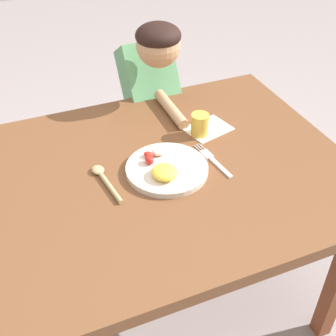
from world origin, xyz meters
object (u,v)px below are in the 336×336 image
at_px(plate, 166,169).
at_px(spoon, 104,179).
at_px(person, 150,115).
at_px(drinking_cup, 200,125).
at_px(fork, 213,160).

distance_m(plate, spoon, 0.19).
xyz_separation_m(plate, person, (0.15, 0.55, -0.16)).
bearing_deg(drinking_cup, spoon, -162.95).
distance_m(plate, drinking_cup, 0.24).
height_order(fork, spoon, spoon).
xyz_separation_m(plate, spoon, (-0.19, 0.03, -0.01)).
bearing_deg(plate, drinking_cup, 38.50).
relative_size(fork, person, 0.21).
xyz_separation_m(drinking_cup, person, (-0.04, 0.40, -0.18)).
height_order(fork, person, person).
bearing_deg(person, plate, 74.97).
bearing_deg(spoon, person, -40.61).
bearing_deg(person, drinking_cup, 95.42).
relative_size(fork, spoon, 1.02).
distance_m(drinking_cup, person, 0.44).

